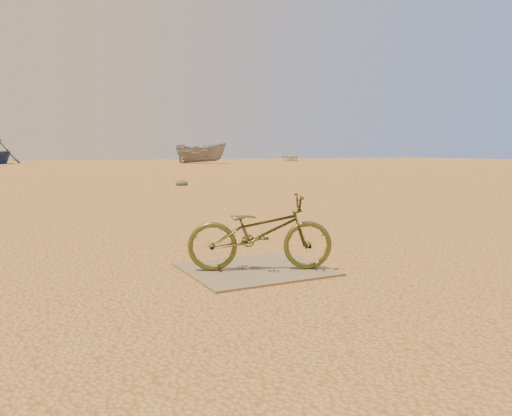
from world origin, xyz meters
name	(u,v)px	position (x,y,z in m)	size (l,w,h in m)	color
ground	(278,261)	(0.00, 0.00, 0.00)	(120.00, 120.00, 0.00)	tan
plywood_board	(256,270)	(-0.43, -0.29, 0.01)	(1.38, 1.18, 0.02)	brown
bicycle	(260,232)	(-0.41, -0.35, 0.41)	(0.51, 1.46, 0.77)	#4A4F23
boat_mid_right	(201,153)	(13.95, 39.38, 0.96)	(1.87, 4.96, 1.92)	slate
boat_far_right	(290,157)	(27.56, 45.94, 0.44)	(3.02, 4.22, 0.87)	silver
kale_b	(182,185)	(2.90, 12.00, 0.00)	(0.45, 0.45, 0.25)	#43603E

